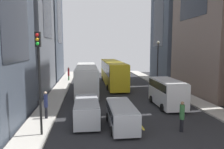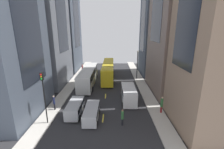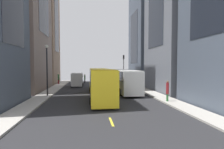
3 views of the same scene
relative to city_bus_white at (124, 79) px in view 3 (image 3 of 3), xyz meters
name	(u,v)px [view 3 (image 3 of 3)]	position (x,y,z in m)	size (l,w,h in m)	color
ground_plane	(99,93)	(3.86, 0.84, -2.01)	(40.81, 40.81, 0.00)	#28282B
sidewalk_west	(147,91)	(-3.51, 0.84, -1.93)	(2.08, 44.00, 0.15)	#B2ADA3
sidewalk_east	(48,93)	(11.22, 0.84, -1.93)	(2.08, 44.00, 0.15)	#B2ADA3
lane_stripe_0	(94,81)	(3.86, -20.16, -2.00)	(0.16, 2.00, 0.01)	yellow
lane_stripe_1	(96,84)	(3.86, -13.16, -2.00)	(0.16, 2.00, 0.01)	yellow
lane_stripe_2	(97,87)	(3.86, -6.16, -2.00)	(0.16, 2.00, 0.01)	yellow
lane_stripe_3	(99,93)	(3.86, 0.84, -2.00)	(0.16, 2.00, 0.01)	yellow
lane_stripe_4	(103,102)	(3.86, 7.84, -2.00)	(0.16, 2.00, 0.01)	yellow
lane_stripe_5	(111,122)	(3.86, 14.84, -2.00)	(0.16, 2.00, 0.01)	yellow
building_west_0	(152,38)	(-9.02, -12.16, 8.25)	(8.62, 10.74, 20.51)	#4C5666
building_east_0	(37,12)	(16.69, -14.68, 13.94)	(8.54, 8.83, 31.91)	#937760
city_bus_white	(124,79)	(0.00, 0.00, 0.00)	(2.80, 12.92, 3.35)	silver
streetcar_yellow	(100,80)	(4.00, 4.63, 0.12)	(2.70, 14.58, 3.59)	yellow
delivery_van_white	(77,78)	(7.62, -8.48, -0.50)	(2.25, 5.30, 2.58)	white
car_silver_0	(102,79)	(2.41, -13.38, -1.03)	(1.87, 4.67, 1.66)	#B7BABF
car_silver_1	(113,79)	(-0.02, -12.09, -1.00)	(1.95, 4.64, 1.71)	#B7BABF
pedestrian_waiting_curb	(58,78)	(11.77, -11.90, -0.63)	(0.34, 0.34, 2.30)	maroon
pedestrian_crossing_mid	(85,78)	(6.28, -14.68, -0.90)	(0.33, 0.33, 2.07)	black
pedestrian_crossing_near	(128,78)	(-3.14, -11.19, -0.71)	(0.29, 0.29, 2.12)	black
pedestrian_walking_far	(167,90)	(-2.98, 9.03, -0.67)	(0.30, 0.30, 2.22)	#336B38
traffic_light_near_corner	(124,64)	(-2.87, -14.45, 2.54)	(0.32, 0.44, 6.39)	black
streetlamp_near	(47,64)	(10.68, 3.47, 2.16)	(0.44, 0.44, 6.49)	black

